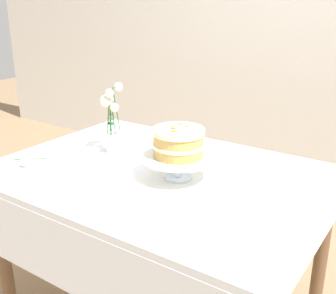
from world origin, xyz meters
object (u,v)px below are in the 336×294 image
(dining_table, at_px, (157,194))
(fallen_rose, at_px, (25,161))
(cake_stand, at_px, (178,160))
(layer_cake, at_px, (178,142))
(flower_vase, at_px, (111,122))

(dining_table, bearing_deg, fallen_rose, -153.95)
(cake_stand, height_order, layer_cake, layer_cake)
(cake_stand, height_order, fallen_rose, cake_stand)
(cake_stand, relative_size, layer_cake, 1.41)
(dining_table, height_order, layer_cake, layer_cake)
(dining_table, height_order, fallen_rose, fallen_rose)
(flower_vase, xyz_separation_m, fallen_rose, (-0.19, -0.35, -0.12))
(dining_table, xyz_separation_m, flower_vase, (-0.33, 0.10, 0.24))
(dining_table, bearing_deg, cake_stand, 1.79)
(cake_stand, distance_m, flower_vase, 0.45)
(flower_vase, bearing_deg, layer_cake, -12.50)
(cake_stand, xyz_separation_m, layer_cake, (-0.00, 0.00, 0.07))
(dining_table, xyz_separation_m, layer_cake, (0.10, 0.00, 0.25))
(dining_table, distance_m, cake_stand, 0.20)
(cake_stand, xyz_separation_m, fallen_rose, (-0.62, -0.26, -0.06))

